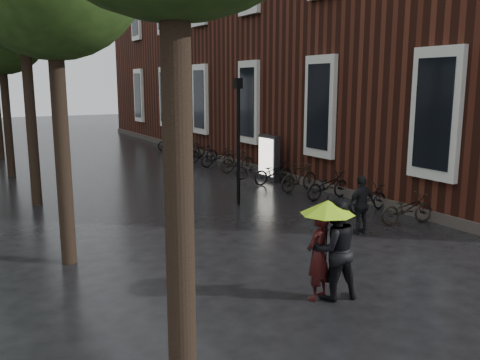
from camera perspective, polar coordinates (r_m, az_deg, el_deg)
brick_building at (r=28.73m, az=5.84°, el=15.08°), size 10.20×33.20×12.00m
street_trees at (r=20.12m, az=-24.59°, el=17.04°), size 4.33×34.03×8.91m
person_burgundy at (r=9.24m, az=8.78°, el=-8.38°), size 0.69×0.57×1.62m
person_black at (r=9.28m, az=10.55°, el=-7.63°), size 1.03×0.88×1.84m
lime_umbrella at (r=8.96m, az=9.81°, el=-3.02°), size 0.96×0.96×1.43m
pedestrian_walking at (r=13.39m, az=13.47°, el=-2.71°), size 0.91×0.41×1.53m
parked_bicycles at (r=21.18m, az=1.09°, el=1.67°), size 1.97×18.32×1.04m
ad_lightbox at (r=20.28m, az=3.22°, el=2.51°), size 0.28×1.20×1.80m
lamp_post at (r=15.94m, az=-0.18°, el=5.75°), size 0.21×0.21×3.99m
cycle_sign at (r=21.45m, az=-22.62°, el=4.47°), size 0.14×0.49×2.67m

